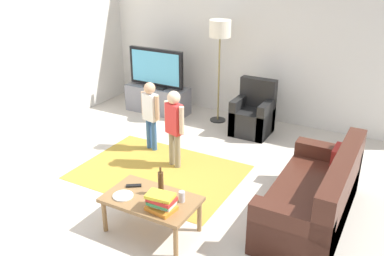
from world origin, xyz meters
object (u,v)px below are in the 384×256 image
Objects in this scene: couch at (318,199)px; book_stack at (161,202)px; floor_lamp at (220,34)px; plate at (123,196)px; tv_remote at (134,186)px; child_center at (174,122)px; coffee_table at (151,202)px; tv at (156,69)px; armchair at (253,116)px; tv_stand at (158,100)px; soda_can at (182,197)px; bottle at (161,183)px; child_near_tv at (150,110)px.

book_stack is (-1.31, -1.16, 0.22)m from couch.
floor_lamp is 8.09× the size of plate.
floor_lamp is 10.47× the size of tv_remote.
floor_lamp reaches higher than child_center.
plate reaches higher than coffee_table.
couch is (3.46, -2.03, -0.56)m from tv.
tv reaches higher than armchair.
tv is 3.56× the size of book_stack.
floor_lamp reaches higher than tv_remote.
soda_can reaches higher than tv_stand.
bottle reaches higher than tv_remote.
child_near_tv is at bearing 166.01° from couch.
child_near_tv is at bearing 127.17° from bottle.
bottle is (0.07, -2.93, 0.26)m from armchair.
couch is 1.61× the size of child_center.
armchair is at bearing 127.39° from couch.
tv_remote is 1.42× the size of soda_can.
tv_remote is at bearing -61.09° from tv.
soda_can is at bearing -142.12° from couch.
plate is at bearing -159.86° from soda_can.
plate is (1.66, -3.19, -0.42)m from tv.
child_near_tv reaches higher than tv_stand.
tv is at bearing 127.28° from soda_can.
bottle is 0.37m from tv_remote.
child_near_tv is at bearing 132.53° from soda_can.
couch is 1.80× the size of coffee_table.
tv_stand is 5.45× the size of plate.
armchair is at bearing -1.17° from tv_stand.
soda_can is at bearing -34.07° from tv_remote.
child_center is at bearing 67.09° from tv_remote.
armchair is 2.94m from bottle.
tv_remote is at bearing -95.51° from armchair.
child_center reaches higher than tv_remote.
soda_can is (1.47, -1.60, -0.16)m from child_near_tv.
floor_lamp is 5.76× the size of book_stack.
child_center is 1.43m from bottle.
child_center reaches higher than bottle.
book_stack is at bearing -53.32° from child_near_tv.
couch is at bearing -52.61° from armchair.
floor_lamp reaches higher than tv_stand.
tv_stand is 3.88m from book_stack.
couch is at bearing 41.60° from book_stack.
child_near_tv is 0.96× the size of child_center.
floor_lamp is at bearing 75.78° from child_near_tv.
child_center is at bearing 169.87° from couch.
child_center is 1.59m from soda_can.
armchair is 3.05m from coffee_table.
plate is (-0.33, -0.24, -0.13)m from bottle.
tv_stand is 3.88× the size of book_stack.
floor_lamp is 3.65m from book_stack.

